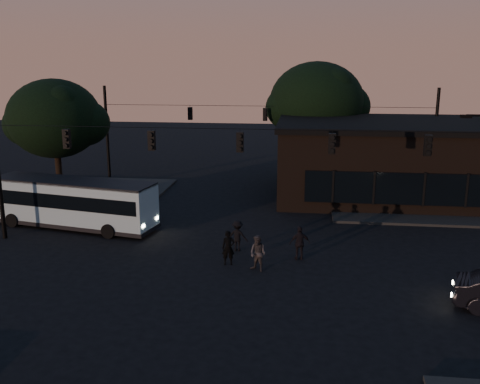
# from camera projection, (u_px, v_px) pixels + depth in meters

# --- Properties ---
(ground) EXTENTS (120.00, 120.00, 0.00)m
(ground) POSITION_uv_depth(u_px,v_px,m) (229.00, 278.00, 23.90)
(ground) COLOR black
(ground) RESTS_ON ground
(sidewalk_far_right) EXTENTS (14.00, 10.00, 0.15)m
(sidewalk_far_right) POSITION_uv_depth(u_px,v_px,m) (435.00, 204.00, 35.93)
(sidewalk_far_right) COLOR black
(sidewalk_far_right) RESTS_ON ground
(sidewalk_far_left) EXTENTS (14.00, 10.00, 0.15)m
(sidewalk_far_left) POSITION_uv_depth(u_px,v_px,m) (67.00, 193.00, 39.05)
(sidewalk_far_left) COLOR black
(sidewalk_far_left) RESTS_ON ground
(building) EXTENTS (15.40, 10.41, 5.40)m
(building) POSITION_uv_depth(u_px,v_px,m) (388.00, 159.00, 37.56)
(building) COLOR black
(building) RESTS_ON ground
(tree_behind) EXTENTS (7.60, 7.60, 9.43)m
(tree_behind) POSITION_uv_depth(u_px,v_px,m) (317.00, 102.00, 43.13)
(tree_behind) COLOR black
(tree_behind) RESTS_ON ground
(tree_left) EXTENTS (6.40, 6.40, 8.30)m
(tree_left) POSITION_uv_depth(u_px,v_px,m) (55.00, 119.00, 36.76)
(tree_left) COLOR black
(tree_left) RESTS_ON ground
(signal_rig_near) EXTENTS (26.24, 0.30, 7.50)m
(signal_rig_near) POSITION_uv_depth(u_px,v_px,m) (240.00, 164.00, 26.69)
(signal_rig_near) COLOR black
(signal_rig_near) RESTS_ON ground
(signal_rig_far) EXTENTS (26.24, 0.30, 7.50)m
(signal_rig_far) POSITION_uv_depth(u_px,v_px,m) (265.00, 129.00, 42.16)
(signal_rig_far) COLOR black
(signal_rig_far) RESTS_ON ground
(bus) EXTENTS (10.26, 4.27, 2.81)m
(bus) POSITION_uv_depth(u_px,v_px,m) (73.00, 201.00, 30.84)
(bus) COLOR #93B3BC
(bus) RESTS_ON ground
(pedestrian_a) EXTENTS (0.66, 0.49, 1.67)m
(pedestrian_a) POSITION_uv_depth(u_px,v_px,m) (228.00, 248.00, 25.33)
(pedestrian_a) COLOR black
(pedestrian_a) RESTS_ON ground
(pedestrian_b) EXTENTS (1.04, 0.97, 1.70)m
(pedestrian_b) POSITION_uv_depth(u_px,v_px,m) (258.00, 253.00, 24.56)
(pedestrian_b) COLOR #302C2C
(pedestrian_b) RESTS_ON ground
(pedestrian_c) EXTENTS (1.06, 0.61, 1.71)m
(pedestrian_c) POSITION_uv_depth(u_px,v_px,m) (300.00, 243.00, 25.93)
(pedestrian_c) COLOR black
(pedestrian_c) RESTS_ON ground
(pedestrian_d) EXTENTS (1.12, 0.76, 1.60)m
(pedestrian_d) POSITION_uv_depth(u_px,v_px,m) (238.00, 236.00, 27.20)
(pedestrian_d) COLOR black
(pedestrian_d) RESTS_ON ground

